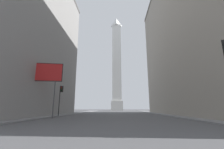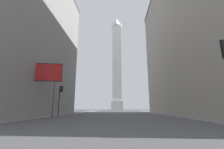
% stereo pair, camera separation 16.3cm
% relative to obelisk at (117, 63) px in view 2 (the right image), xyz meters
% --- Properties ---
extents(sidewalk_left, '(5.00, 109.71, 0.15)m').
position_rel_obelisk_xyz_m(sidewalk_left, '(-13.74, -58.51, -30.18)').
color(sidewalk_left, slate).
rests_on(sidewalk_left, ground_plane).
extents(sidewalk_right, '(5.00, 109.71, 0.15)m').
position_rel_obelisk_xyz_m(sidewalk_right, '(13.74, -58.51, -30.18)').
color(sidewalk_right, slate).
rests_on(sidewalk_right, ground_plane).
extents(obelisk, '(7.12, 7.12, 63.36)m').
position_rel_obelisk_xyz_m(obelisk, '(0.00, 0.00, 0.00)').
color(obelisk, silver).
rests_on(obelisk, ground_plane).
extents(traffic_light_mid_left, '(0.77, 0.51, 6.30)m').
position_rel_obelisk_xyz_m(traffic_light_mid_left, '(-11.32, -63.41, -26.12)').
color(traffic_light_mid_left, black).
rests_on(traffic_light_mid_left, ground_plane).
extents(billboard_sign, '(6.93, 1.49, 9.42)m').
position_rel_obelisk_xyz_m(billboard_sign, '(-12.49, -69.62, -22.70)').
color(billboard_sign, '#3F3F42').
rests_on(billboard_sign, ground_plane).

